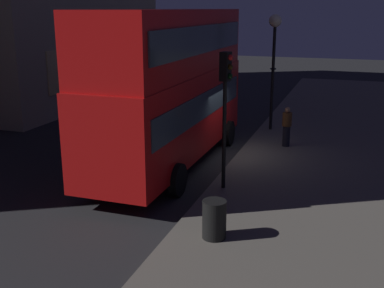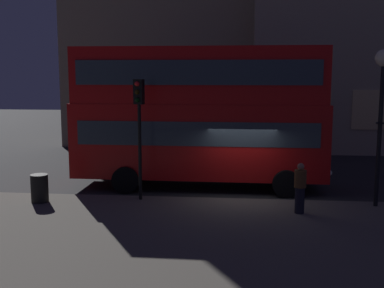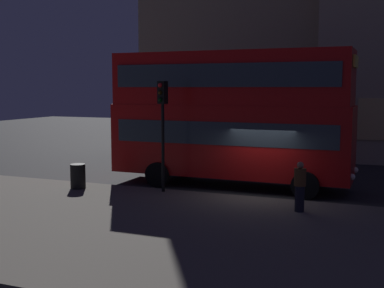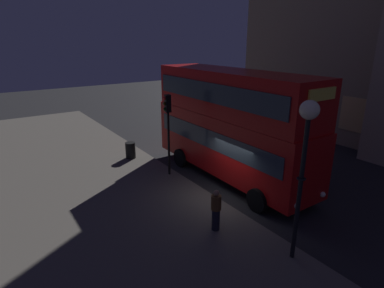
% 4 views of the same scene
% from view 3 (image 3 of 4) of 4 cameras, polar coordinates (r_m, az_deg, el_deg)
% --- Properties ---
extents(ground_plane, '(80.00, 80.00, 0.00)m').
position_cam_3_polar(ground_plane, '(18.82, 7.80, -6.04)').
color(ground_plane, '#232326').
extents(sidewalk_slab, '(44.00, 9.80, 0.12)m').
position_cam_3_polar(sidewalk_slab, '(13.78, 2.25, -10.40)').
color(sidewalk_slab, '#5B564F').
rests_on(sidewalk_slab, ground).
extents(building_with_clock, '(15.32, 7.37, 17.95)m').
position_cam_3_polar(building_with_clock, '(33.94, 8.69, 14.75)').
color(building_with_clock, tan).
rests_on(building_with_clock, ground).
extents(double_decker_bus, '(9.89, 2.88, 5.48)m').
position_cam_3_polar(double_decker_bus, '(20.31, 4.39, 3.68)').
color(double_decker_bus, '#B20F0F').
rests_on(double_decker_bus, ground).
extents(traffic_light_near_kerb, '(0.37, 0.39, 4.19)m').
position_cam_3_polar(traffic_light_near_kerb, '(18.66, -3.41, 3.59)').
color(traffic_light_near_kerb, black).
rests_on(traffic_light_near_kerb, sidewalk_slab).
extents(pedestrian, '(0.38, 0.38, 1.61)m').
position_cam_3_polar(pedestrian, '(16.23, 12.27, -4.76)').
color(pedestrian, black).
rests_on(pedestrian, sidewalk_slab).
extents(litter_bin, '(0.59, 0.59, 0.96)m').
position_cam_3_polar(litter_bin, '(20.05, -12.95, -3.62)').
color(litter_bin, black).
rests_on(litter_bin, sidewalk_slab).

